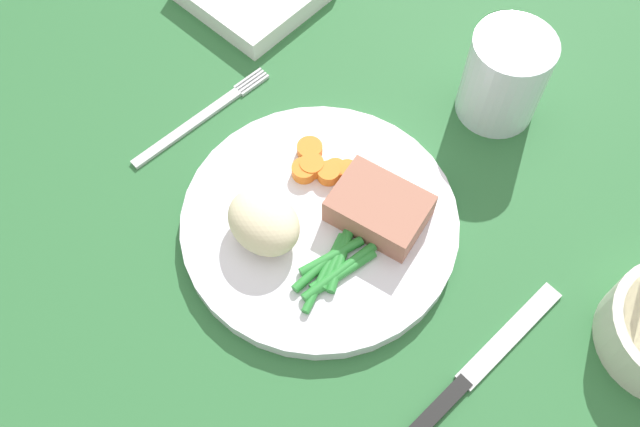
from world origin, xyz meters
TOP-DOWN VIEW (x-y plane):
  - dining_table at (0.00, 0.00)cm, footprint 120.00×90.00cm
  - dinner_plate at (0.05, -2.16)cm, footprint 24.91×24.91cm
  - meat_portion at (3.41, 1.76)cm, footprint 9.35×7.76cm
  - mashed_potatoes at (-2.19, -6.64)cm, footprint 6.90×5.56cm
  - carrot_slices at (-3.84, 1.36)cm, footprint 6.12×5.15cm
  - green_beans at (4.20, -4.20)cm, footprint 4.84×10.39cm
  - fork at (-16.89, -2.41)cm, footprint 1.44×16.60cm
  - knife at (18.43, -2.44)cm, footprint 1.70×20.50cm
  - water_glass at (2.11, 19.87)cm, footprint 7.79×7.79cm

SIDE VIEW (x-z plane):
  - dining_table at x=0.00cm, z-range 0.00..2.00cm
  - knife at x=18.43cm, z-range 1.88..2.52cm
  - fork at x=-16.89cm, z-range 2.00..2.40cm
  - dinner_plate at x=0.05cm, z-range 2.00..3.60cm
  - green_beans at x=4.20cm, z-range 3.56..4.43cm
  - carrot_slices at x=-3.84cm, z-range 3.53..4.80cm
  - meat_portion at x=3.41cm, z-range 3.60..6.58cm
  - mashed_potatoes at x=-2.19cm, z-range 3.60..7.90cm
  - water_glass at x=2.11cm, z-range 1.33..10.64cm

